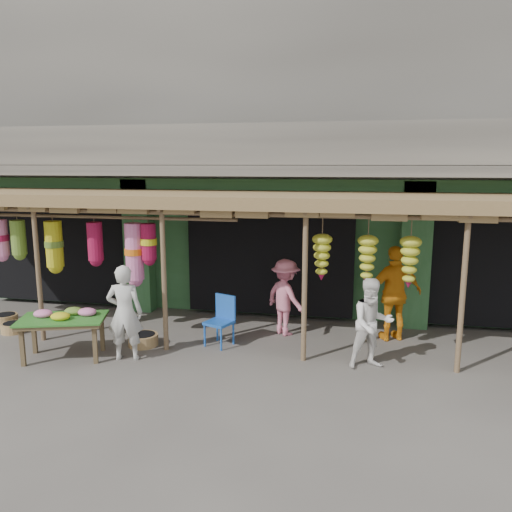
% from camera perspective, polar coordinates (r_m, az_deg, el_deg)
% --- Properties ---
extents(ground, '(80.00, 80.00, 0.00)m').
position_cam_1_polar(ground, '(9.15, -0.79, -10.86)').
color(ground, '#514C47').
rests_on(ground, ground).
extents(building, '(16.40, 6.80, 7.00)m').
position_cam_1_polar(building, '(13.31, 3.73, 10.63)').
color(building, gray).
rests_on(building, ground).
extents(awning, '(14.00, 2.70, 2.79)m').
position_cam_1_polar(awning, '(9.36, -0.62, 5.87)').
color(awning, brown).
rests_on(awning, ground).
extents(flower_table, '(1.61, 1.22, 0.85)m').
position_cam_1_polar(flower_table, '(9.27, -21.13, -6.80)').
color(flower_table, brown).
rests_on(flower_table, ground).
extents(blue_chair, '(0.58, 0.58, 0.93)m').
position_cam_1_polar(blue_chair, '(9.36, -3.94, -7.02)').
color(blue_chair, blue).
rests_on(blue_chair, ground).
extents(basket_left, '(0.56, 0.56, 0.19)m').
position_cam_1_polar(basket_left, '(11.21, -26.01, -7.38)').
color(basket_left, '#9C8246').
rests_on(basket_left, ground).
extents(basket_mid, '(0.65, 0.65, 0.21)m').
position_cam_1_polar(basket_mid, '(9.64, -12.76, -9.33)').
color(basket_mid, '#9D6A46').
rests_on(basket_mid, ground).
extents(basket_right, '(0.61, 0.61, 0.22)m').
position_cam_1_polar(basket_right, '(11.79, -26.70, -6.52)').
color(basket_right, olive).
rests_on(basket_right, ground).
extents(person_front, '(0.68, 0.51, 1.66)m').
position_cam_1_polar(person_front, '(8.83, -14.77, -6.30)').
color(person_front, silver).
rests_on(person_front, ground).
extents(person_right, '(0.89, 0.80, 1.51)m').
position_cam_1_polar(person_right, '(8.45, 13.11, -7.54)').
color(person_right, white).
rests_on(person_right, ground).
extents(person_vendor, '(1.16, 0.82, 1.82)m').
position_cam_1_polar(person_vendor, '(9.83, 15.57, -4.14)').
color(person_vendor, orange).
rests_on(person_vendor, ground).
extents(person_shopper, '(1.11, 1.05, 1.51)m').
position_cam_1_polar(person_shopper, '(9.82, 3.39, -4.73)').
color(person_shopper, pink).
rests_on(person_shopper, ground).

